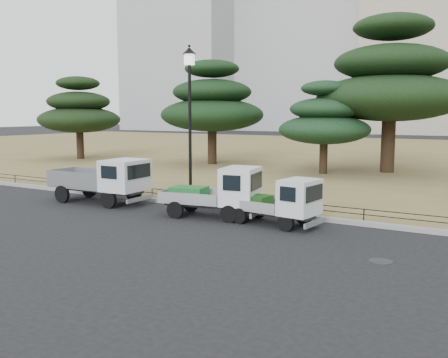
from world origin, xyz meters
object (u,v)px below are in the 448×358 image
Objects in this scene: truck_large at (104,178)px; tarp_pile at (105,183)px; truck_kei_front at (218,192)px; truck_kei_rear at (279,202)px; street_lamp at (190,98)px.

truck_large is 2.65m from tarp_pile.
truck_large is at bearing 169.48° from truck_kei_front.
truck_kei_front reaches higher than tarp_pile.
tarp_pile is at bearing 175.16° from truck_kei_rear.
truck_kei_front is 1.15× the size of truck_kei_rear.
truck_kei_front is (5.56, -0.04, -0.12)m from truck_large.
truck_kei_rear is at bearing -2.74° from truck_large.
truck_large reaches higher than truck_kei_front.
truck_large is 4.88m from street_lamp.
truck_large is 0.71× the size of street_lamp.
truck_large is at bearing -47.07° from tarp_pile.
truck_kei_front is 2.42× the size of tarp_pile.
truck_kei_front is 4.39m from street_lamp.
truck_kei_rear is 0.52× the size of street_lamp.
truck_kei_rear is (2.43, -0.07, -0.11)m from truck_kei_front.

